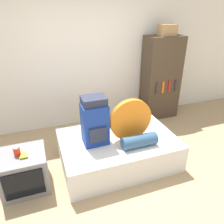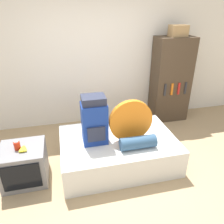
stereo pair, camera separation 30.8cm
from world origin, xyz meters
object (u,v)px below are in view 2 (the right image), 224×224
(sleeping_roll, at_px, (138,143))
(television, at_px, (24,164))
(canister, at_px, (17,145))
(backpack, at_px, (94,121))
(tent_bag, at_px, (131,121))
(bookshelf, at_px, (171,80))
(cardboard_box, at_px, (178,31))

(sleeping_roll, bearing_deg, television, 171.94)
(canister, bearing_deg, backpack, 4.88)
(tent_bag, relative_size, bookshelf, 0.37)
(backpack, height_order, bookshelf, bookshelf)
(sleeping_roll, distance_m, cardboard_box, 2.32)
(sleeping_roll, relative_size, bookshelf, 0.30)
(backpack, bearing_deg, canister, -175.12)
(tent_bag, xyz_separation_m, sleeping_roll, (0.04, -0.23, -0.23))
(tent_bag, bearing_deg, cardboard_box, 44.50)
(backpack, distance_m, television, 1.14)
(tent_bag, height_order, television, tent_bag)
(backpack, distance_m, canister, 1.07)
(television, bearing_deg, sleeping_roll, -8.06)
(backpack, height_order, television, backpack)
(tent_bag, height_order, bookshelf, bookshelf)
(sleeping_roll, relative_size, cardboard_box, 1.60)
(television, height_order, bookshelf, bookshelf)
(canister, bearing_deg, cardboard_box, 23.95)
(backpack, xyz_separation_m, bookshelf, (1.78, 1.21, 0.07))
(cardboard_box, bearing_deg, tent_bag, -135.50)
(cardboard_box, bearing_deg, canister, -156.05)
(tent_bag, relative_size, cardboard_box, 2.00)
(backpack, relative_size, tent_bag, 1.11)
(backpack, distance_m, tent_bag, 0.52)
(backpack, xyz_separation_m, canister, (-1.05, -0.09, -0.19))
(television, xyz_separation_m, bookshelf, (2.80, 1.30, 0.59))
(television, bearing_deg, bookshelf, 24.97)
(sleeping_roll, relative_size, television, 0.86)
(television, height_order, cardboard_box, cardboard_box)
(backpack, xyz_separation_m, sleeping_roll, (0.56, -0.31, -0.25))
(tent_bag, bearing_deg, television, -179.75)
(sleeping_roll, bearing_deg, canister, 172.13)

